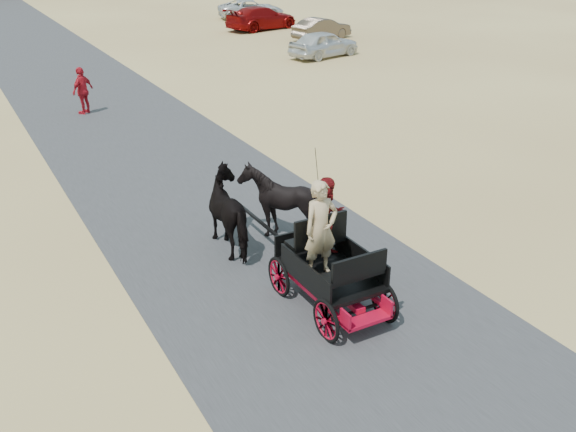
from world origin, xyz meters
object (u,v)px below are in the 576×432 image
car_c (262,18)px  pedestrian (83,91)px  carriage (330,289)px  car_a (324,44)px  horse_left (234,212)px  horse_right (279,202)px  car_d (251,9)px  car_b (322,29)px

car_c → pedestrian: bearing=122.3°
carriage → car_a: (12.57, 20.35, 0.32)m
horse_left → car_a: (13.12, 17.35, -0.17)m
carriage → car_c: bearing=65.2°
carriage → car_c: (13.94, 30.20, 0.37)m
horse_left → horse_right: horse_right is taller
horse_left → car_a: size_ratio=0.50×
horse_left → car_d: (16.15, 32.17, -0.19)m
car_c → car_d: (1.66, 4.96, -0.07)m
carriage → horse_right: 3.09m
carriage → car_d: car_d is taller
pedestrian → car_d: bearing=-166.2°
horse_right → pedestrian: 12.58m
carriage → pedestrian: size_ratio=1.39×
carriage → car_b: bearing=58.5°
horse_right → car_b: (14.81, 22.04, -0.22)m
horse_left → horse_right: size_ratio=1.18×
carriage → car_a: car_a is taller
pedestrian → car_c: size_ratio=0.34×
car_a → car_c: (1.37, 9.86, 0.05)m
car_a → carriage: bearing=135.6°
car_c → car_a: bearing=159.6°
horse_left → car_b: size_ratio=0.52×
carriage → pedestrian: (-0.91, 15.49, 0.50)m
horse_left → car_c: bearing=-118.0°
pedestrian → horse_left: bearing=55.4°
horse_right → car_b: horse_right is taller
pedestrian → car_b: size_ratio=0.45×
car_b → pedestrian: bearing=107.4°
car_c → car_d: bearing=-30.9°
pedestrian → car_d: size_ratio=0.36×
car_d → pedestrian: bearing=154.2°
car_c → car_b: bearing=-177.1°
pedestrian → car_d: pedestrian is taller
pedestrian → car_c: (14.85, 14.71, -0.13)m
horse_right → pedestrian: size_ratio=0.98×
horse_left → car_d: horse_left is taller
horse_right → car_d: horse_right is taller
pedestrian → car_a: size_ratio=0.43×
horse_right → pedestrian: (-1.46, 12.49, 0.01)m
carriage → pedestrian: pedestrian is taller
carriage → car_b: 29.37m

